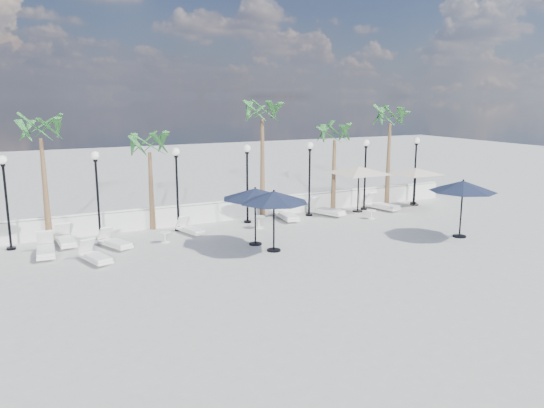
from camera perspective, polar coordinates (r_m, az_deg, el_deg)
name	(u,v)px	position (r m, az deg, el deg)	size (l,w,h in m)	color
ground	(316,258)	(20.58, 4.75, -5.79)	(100.00, 100.00, 0.00)	#999994
balustrade	(240,210)	(26.94, -3.51, -0.60)	(26.00, 0.30, 1.01)	silver
lamppost_0	(5,189)	(23.55, -26.76, 1.44)	(0.36, 0.36, 3.84)	black
lamppost_1	(97,183)	(23.78, -18.32, 2.17)	(0.36, 0.36, 3.84)	black
lamppost_2	(177,177)	(24.50, -10.21, 2.84)	(0.36, 0.36, 3.84)	black
lamppost_3	(247,173)	(25.69, -2.69, 3.40)	(0.36, 0.36, 3.84)	black
lamppost_4	(310,168)	(27.27, 4.07, 3.86)	(0.36, 0.36, 3.84)	black
lamppost_5	(365,164)	(29.19, 10.01, 4.21)	(0.36, 0.36, 3.84)	black
lamppost_6	(416,161)	(31.39, 15.18, 4.49)	(0.36, 0.36, 3.84)	black
palm_0	(41,135)	(24.16, -23.63, 6.82)	(2.60, 2.60, 5.50)	brown
palm_1	(149,149)	(24.86, -13.06, 5.78)	(2.60, 2.60, 4.70)	brown
palm_2	(262,117)	(26.68, -1.06, 9.37)	(2.60, 2.60, 6.10)	brown
palm_3	(335,137)	(28.85, 6.75, 7.13)	(2.60, 2.60, 4.90)	brown
palm_4	(390,121)	(30.98, 12.59, 8.68)	(2.60, 2.60, 5.70)	brown
lounger_0	(95,256)	(21.05, -18.52, -5.32)	(1.09, 1.93, 0.69)	white
lounger_1	(46,249)	(22.52, -23.18, -4.51)	(0.78, 2.07, 0.76)	white
lounger_2	(66,239)	(23.80, -21.32, -3.56)	(0.73, 1.97, 0.73)	white
lounger_3	(115,242)	(22.77, -16.56, -3.94)	(1.23, 1.92, 0.69)	white
lounger_4	(190,229)	(24.31, -8.76, -2.66)	(0.98, 1.80, 0.64)	white
lounger_5	(286,215)	(26.71, 1.57, -1.16)	(0.89, 2.09, 0.76)	white
lounger_6	(326,210)	(27.85, 5.79, -0.66)	(1.45, 2.22, 0.80)	white
lounger_7	(382,205)	(29.66, 11.71, -0.10)	(1.17, 2.20, 0.79)	white
side_table_0	(165,236)	(23.01, -11.43, -3.40)	(0.48, 0.48, 0.46)	white
side_table_1	(259,221)	(25.01, -1.41, -1.83)	(0.58, 0.58, 0.56)	white
side_table_2	(372,214)	(27.34, 10.66, -1.03)	(0.46, 0.46, 0.44)	white
parasol_navy_left	(255,194)	(21.84, -1.83, 1.10)	(2.78, 2.78, 2.46)	black
parasol_navy_mid	(274,197)	(20.90, 0.20, 0.74)	(2.80, 2.80, 2.51)	black
parasol_navy_right	(463,186)	(24.47, 19.85, 1.79)	(2.88, 2.88, 2.58)	black
parasol_cream_sq_a	(359,167)	(28.59, 9.34, 3.98)	(5.37, 5.37, 2.64)	black
parasol_cream_sq_b	(416,168)	(31.08, 15.25, 3.72)	(4.57, 4.57, 2.29)	black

